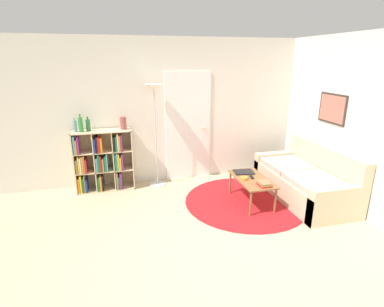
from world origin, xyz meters
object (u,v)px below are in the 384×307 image
object	(u,v)px
bottle_left	(75,126)
bottle_middle	(81,125)
floor_lamp	(154,103)
vase_on_shelf	(123,123)
bookshelf	(102,162)
laptop	(244,172)
bottle_right	(88,125)
bowl	(244,178)
couch	(307,181)
coffee_table	(252,181)

from	to	relation	value
bottle_left	bottle_middle	size ratio (longest dim) A/B	0.80
floor_lamp	vase_on_shelf	distance (m)	0.63
bookshelf	laptop	size ratio (longest dim) A/B	3.05
laptop	bottle_right	size ratio (longest dim) A/B	1.43
bowl	bottle_left	size ratio (longest dim) A/B	0.49
floor_lamp	bowl	bearing A→B (deg)	-41.85
floor_lamp	couch	world-z (taller)	floor_lamp
vase_on_shelf	couch	bearing A→B (deg)	-22.14
laptop	bottle_right	world-z (taller)	bottle_right
floor_lamp	bottle_middle	world-z (taller)	floor_lamp
bottle_right	laptop	bearing A→B (deg)	-19.54
floor_lamp	bookshelf	bearing A→B (deg)	177.20
bottle_left	bottle_right	size ratio (longest dim) A/B	0.97
coffee_table	bottle_middle	xyz separation A→B (m)	(-2.60, 1.10, 0.83)
bowl	bottle_middle	size ratio (longest dim) A/B	0.39
bottle_middle	vase_on_shelf	bearing A→B (deg)	2.38
couch	bottle_middle	world-z (taller)	bottle_middle
floor_lamp	vase_on_shelf	world-z (taller)	floor_lamp
coffee_table	bottle_right	distance (m)	2.85
bottle_left	bottle_right	distance (m)	0.21
bottle_left	floor_lamp	bearing A→B (deg)	-1.83
bottle_middle	floor_lamp	bearing A→B (deg)	-0.88
coffee_table	bottle_middle	size ratio (longest dim) A/B	3.02
bottle_middle	laptop	bearing A→B (deg)	-17.98
floor_lamp	bowl	distance (m)	1.96
bottle_middle	bottle_right	xyz separation A→B (m)	(0.11, 0.04, -0.02)
bookshelf	bowl	bearing A→B (deg)	-27.78
bowl	vase_on_shelf	xyz separation A→B (m)	(-1.77, 1.15, 0.74)
coffee_table	vase_on_shelf	bearing A→B (deg)	149.33
bookshelf	coffee_table	distance (m)	2.58
laptop	coffee_table	bearing A→B (deg)	-84.81
bookshelf	bottle_right	world-z (taller)	bottle_right
floor_lamp	bottle_right	world-z (taller)	floor_lamp
floor_lamp	coffee_table	bearing A→B (deg)	-38.39
bookshelf	bottle_left	world-z (taller)	bottle_left
couch	coffee_table	distance (m)	0.98
couch	laptop	world-z (taller)	couch
bottle_right	vase_on_shelf	distance (m)	0.57
floor_lamp	couch	xyz separation A→B (m)	(2.35, -1.13, -1.22)
floor_lamp	bowl	size ratio (longest dim) A/B	15.59
bookshelf	couch	bearing A→B (deg)	-19.62
couch	bowl	distance (m)	1.13
bottle_right	bottle_left	bearing A→B (deg)	-176.05
coffee_table	floor_lamp	bearing A→B (deg)	141.61
bottle_left	laptop	bearing A→B (deg)	-17.84
couch	bottle_right	world-z (taller)	bottle_right
laptop	bottle_right	distance (m)	2.72
coffee_table	bottle_left	bearing A→B (deg)	157.27
bottle_right	vase_on_shelf	world-z (taller)	bottle_right
bookshelf	bottle_right	xyz separation A→B (m)	(-0.17, 0.01, 0.66)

